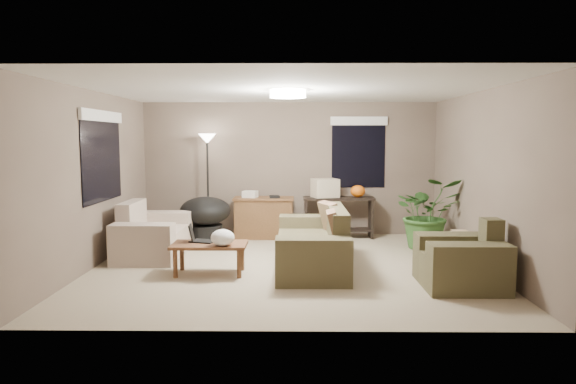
{
  "coord_description": "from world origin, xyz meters",
  "views": [
    {
      "loc": [
        0.09,
        -7.21,
        1.83
      ],
      "look_at": [
        0.0,
        0.2,
        1.05
      ],
      "focal_mm": 32.0,
      "sensor_mm": 36.0,
      "label": 1
    }
  ],
  "objects_px": {
    "coffee_table": "(209,248)",
    "desk": "(264,218)",
    "loveseat": "(152,236)",
    "houseplant": "(427,221)",
    "floor_lamp": "(207,151)",
    "console_table": "(338,214)",
    "main_sofa": "(314,246)",
    "papasan_chair": "(205,215)",
    "cat_scratching_post": "(460,250)",
    "armchair": "(462,263)"
  },
  "relations": [
    {
      "from": "coffee_table",
      "to": "desk",
      "type": "distance_m",
      "value": 2.6
    },
    {
      "from": "loveseat",
      "to": "houseplant",
      "type": "xyz_separation_m",
      "value": [
        4.44,
        0.55,
        0.17
      ]
    },
    {
      "from": "coffee_table",
      "to": "floor_lamp",
      "type": "xyz_separation_m",
      "value": [
        -0.44,
        2.54,
        1.24
      ]
    },
    {
      "from": "console_table",
      "to": "loveseat",
      "type": "bearing_deg",
      "value": -153.98
    },
    {
      "from": "console_table",
      "to": "houseplant",
      "type": "height_order",
      "value": "houseplant"
    },
    {
      "from": "loveseat",
      "to": "main_sofa",
      "type": "bearing_deg",
      "value": -15.51
    },
    {
      "from": "desk",
      "to": "papasan_chair",
      "type": "xyz_separation_m",
      "value": [
        -1.02,
        -0.33,
        0.09
      ]
    },
    {
      "from": "loveseat",
      "to": "cat_scratching_post",
      "type": "relative_size",
      "value": 3.2
    },
    {
      "from": "desk",
      "to": "console_table",
      "type": "distance_m",
      "value": 1.38
    },
    {
      "from": "armchair",
      "to": "cat_scratching_post",
      "type": "xyz_separation_m",
      "value": [
        0.33,
        1.09,
        -0.08
      ]
    },
    {
      "from": "armchair",
      "to": "floor_lamp",
      "type": "height_order",
      "value": "floor_lamp"
    },
    {
      "from": "armchair",
      "to": "houseplant",
      "type": "xyz_separation_m",
      "value": [
        0.13,
        2.2,
        0.17
      ]
    },
    {
      "from": "coffee_table",
      "to": "papasan_chair",
      "type": "relative_size",
      "value": 0.86
    },
    {
      "from": "console_table",
      "to": "floor_lamp",
      "type": "bearing_deg",
      "value": -178.68
    },
    {
      "from": "coffee_table",
      "to": "houseplant",
      "type": "bearing_deg",
      "value": 26.22
    },
    {
      "from": "main_sofa",
      "to": "desk",
      "type": "bearing_deg",
      "value": 111.65
    },
    {
      "from": "console_table",
      "to": "main_sofa",
      "type": "bearing_deg",
      "value": -103.65
    },
    {
      "from": "main_sofa",
      "to": "houseplant",
      "type": "distance_m",
      "value": 2.29
    },
    {
      "from": "desk",
      "to": "houseplant",
      "type": "height_order",
      "value": "houseplant"
    },
    {
      "from": "loveseat",
      "to": "console_table",
      "type": "relative_size",
      "value": 1.23
    },
    {
      "from": "cat_scratching_post",
      "to": "loveseat",
      "type": "bearing_deg",
      "value": 173.12
    },
    {
      "from": "papasan_chair",
      "to": "houseplant",
      "type": "distance_m",
      "value": 3.82
    },
    {
      "from": "desk",
      "to": "main_sofa",
      "type": "bearing_deg",
      "value": -68.35
    },
    {
      "from": "armchair",
      "to": "papasan_chair",
      "type": "bearing_deg",
      "value": 143.01
    },
    {
      "from": "armchair",
      "to": "cat_scratching_post",
      "type": "relative_size",
      "value": 2.0
    },
    {
      "from": "coffee_table",
      "to": "floor_lamp",
      "type": "distance_m",
      "value": 2.86
    },
    {
      "from": "main_sofa",
      "to": "armchair",
      "type": "height_order",
      "value": "same"
    },
    {
      "from": "floor_lamp",
      "to": "houseplant",
      "type": "distance_m",
      "value": 4.05
    },
    {
      "from": "main_sofa",
      "to": "console_table",
      "type": "relative_size",
      "value": 1.69
    },
    {
      "from": "houseplant",
      "to": "cat_scratching_post",
      "type": "xyz_separation_m",
      "value": [
        0.19,
        -1.1,
        -0.25
      ]
    },
    {
      "from": "coffee_table",
      "to": "papasan_chair",
      "type": "height_order",
      "value": "papasan_chair"
    },
    {
      "from": "main_sofa",
      "to": "console_table",
      "type": "height_order",
      "value": "main_sofa"
    },
    {
      "from": "console_table",
      "to": "cat_scratching_post",
      "type": "xyz_separation_m",
      "value": [
        1.58,
        -2.05,
        -0.22
      ]
    },
    {
      "from": "desk",
      "to": "coffee_table",
      "type": "bearing_deg",
      "value": -103.04
    },
    {
      "from": "main_sofa",
      "to": "cat_scratching_post",
      "type": "relative_size",
      "value": 4.4
    },
    {
      "from": "papasan_chair",
      "to": "houseplant",
      "type": "height_order",
      "value": "houseplant"
    },
    {
      "from": "main_sofa",
      "to": "papasan_chair",
      "type": "xyz_separation_m",
      "value": [
        -1.86,
        1.79,
        0.17
      ]
    },
    {
      "from": "desk",
      "to": "houseplant",
      "type": "xyz_separation_m",
      "value": [
        2.76,
        -0.88,
        0.09
      ]
    },
    {
      "from": "coffee_table",
      "to": "console_table",
      "type": "height_order",
      "value": "console_table"
    },
    {
      "from": "main_sofa",
      "to": "desk",
      "type": "distance_m",
      "value": 2.29
    },
    {
      "from": "main_sofa",
      "to": "cat_scratching_post",
      "type": "height_order",
      "value": "main_sofa"
    },
    {
      "from": "desk",
      "to": "houseplant",
      "type": "bearing_deg",
      "value": -17.66
    },
    {
      "from": "main_sofa",
      "to": "floor_lamp",
      "type": "relative_size",
      "value": 1.15
    },
    {
      "from": "papasan_chair",
      "to": "cat_scratching_post",
      "type": "xyz_separation_m",
      "value": [
        3.97,
        -1.65,
        -0.25
      ]
    },
    {
      "from": "desk",
      "to": "cat_scratching_post",
      "type": "xyz_separation_m",
      "value": [
        2.95,
        -1.98,
        -0.16
      ]
    },
    {
      "from": "desk",
      "to": "floor_lamp",
      "type": "relative_size",
      "value": 0.58
    },
    {
      "from": "papasan_chair",
      "to": "console_table",
      "type": "bearing_deg",
      "value": 9.34
    },
    {
      "from": "coffee_table",
      "to": "desk",
      "type": "relative_size",
      "value": 0.91
    },
    {
      "from": "loveseat",
      "to": "coffee_table",
      "type": "relative_size",
      "value": 1.6
    },
    {
      "from": "loveseat",
      "to": "coffee_table",
      "type": "xyz_separation_m",
      "value": [
        1.09,
        -1.1,
        0.06
      ]
    }
  ]
}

